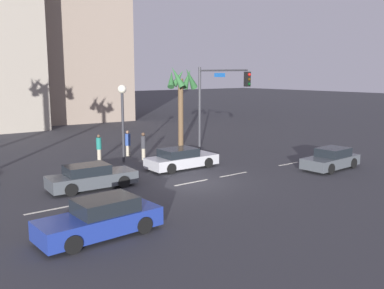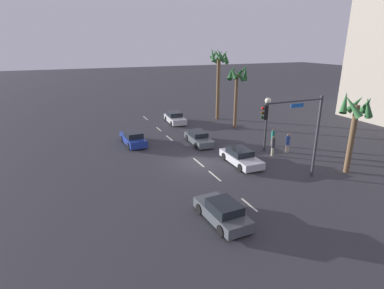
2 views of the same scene
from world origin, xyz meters
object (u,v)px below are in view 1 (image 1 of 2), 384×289
object	(u,v)px
car_3	(331,159)
traffic_signal	(215,96)
pedestrian_1	(128,143)
car_4	(181,159)
car_0	(101,219)
building_0	(44,31)
streetlamp	(122,107)
pedestrian_0	(143,145)
pedestrian_2	(99,147)
palm_tree_0	(181,88)
car_1	(91,177)

from	to	relation	value
car_3	traffic_signal	xyz separation A→B (m)	(-2.92, 7.73, 3.69)
car_3	pedestrian_1	distance (m)	13.85
car_4	traffic_signal	distance (m)	6.10
car_0	building_0	world-z (taller)	building_0
traffic_signal	building_0	world-z (taller)	building_0
traffic_signal	building_0	size ratio (longest dim) A/B	0.28
streetlamp	pedestrian_1	size ratio (longest dim) A/B	2.78
traffic_signal	pedestrian_0	world-z (taller)	traffic_signal
pedestrian_2	building_0	xyz separation A→B (m)	(5.84, 27.58, 10.17)
pedestrian_0	palm_tree_0	distance (m)	7.26
car_0	building_0	xyz separation A→B (m)	(11.72, 40.42, 10.44)
car_0	traffic_signal	size ratio (longest dim) A/B	0.72
car_4	car_0	bearing A→B (deg)	-140.35
pedestrian_2	building_0	distance (m)	29.97
pedestrian_2	palm_tree_0	bearing A→B (deg)	9.24
car_1	pedestrian_1	size ratio (longest dim) A/B	2.47
car_0	streetlamp	distance (m)	13.44
streetlamp	pedestrian_1	xyz separation A→B (m)	(1.24, 1.70, -2.71)
car_3	building_0	size ratio (longest dim) A/B	0.19
car_3	pedestrian_2	size ratio (longest dim) A/B	2.37
traffic_signal	pedestrian_0	size ratio (longest dim) A/B	3.35
car_4	pedestrian_2	world-z (taller)	pedestrian_2
car_3	pedestrian_2	xyz separation A→B (m)	(-10.28, 11.26, 0.32)
car_1	palm_tree_0	distance (m)	14.41
streetlamp	palm_tree_0	distance (m)	7.55
car_4	palm_tree_0	world-z (taller)	palm_tree_0
pedestrian_2	palm_tree_0	size ratio (longest dim) A/B	0.27
pedestrian_0	palm_tree_0	world-z (taller)	palm_tree_0
palm_tree_0	building_0	size ratio (longest dim) A/B	0.29
pedestrian_0	building_0	size ratio (longest dim) A/B	0.09
car_0	pedestrian_2	distance (m)	14.13
traffic_signal	pedestrian_0	bearing A→B (deg)	160.95
building_0	pedestrian_0	bearing A→B (deg)	-91.73
traffic_signal	pedestrian_1	xyz separation A→B (m)	(-5.13, 3.54, -3.33)
pedestrian_2	pedestrian_0	bearing A→B (deg)	-37.03
pedestrian_0	streetlamp	bearing A→B (deg)	174.45
car_3	car_4	distance (m)	9.31
streetlamp	building_0	world-z (taller)	building_0
pedestrian_1	car_4	bearing A→B (deg)	-82.67
car_3	palm_tree_0	xyz separation A→B (m)	(-2.42, 12.54, 4.10)
car_0	pedestrian_1	world-z (taller)	pedestrian_1
car_4	palm_tree_0	size ratio (longest dim) A/B	0.70
car_4	car_1	bearing A→B (deg)	-170.68
car_4	pedestrian_2	size ratio (longest dim) A/B	2.59
pedestrian_2	building_0	bearing A→B (deg)	78.04
car_4	building_0	size ratio (longest dim) A/B	0.20
car_0	car_1	bearing A→B (deg)	69.12
pedestrian_1	pedestrian_2	world-z (taller)	pedestrian_1
car_1	car_4	world-z (taller)	same
building_0	car_1	bearing A→B (deg)	-100.38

